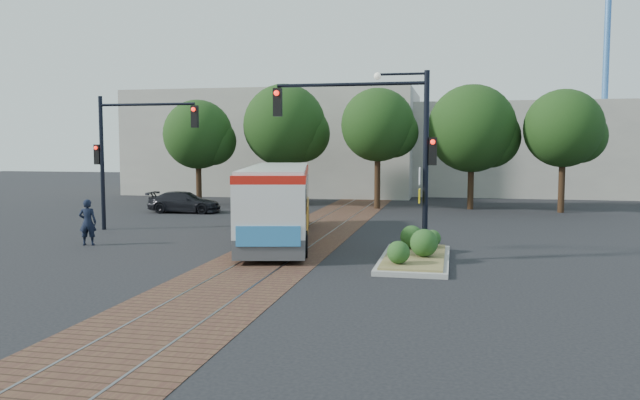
{
  "coord_description": "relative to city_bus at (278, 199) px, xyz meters",
  "views": [
    {
      "loc": [
        6.0,
        -21.39,
        3.8
      ],
      "look_at": [
        0.72,
        3.2,
        1.6
      ],
      "focal_mm": 35.0,
      "sensor_mm": 36.0,
      "label": 1
    }
  ],
  "objects": [
    {
      "name": "signal_pole_left",
      "position": [
        -7.48,
        1.38,
        2.21
      ],
      "size": [
        4.99,
        0.34,
        6.0
      ],
      "color": "black",
      "rests_on": "ground"
    },
    {
      "name": "officer",
      "position": [
        -6.74,
        -2.81,
        -0.77
      ],
      "size": [
        0.74,
        0.59,
        1.77
      ],
      "primitive_type": "imported",
      "rotation": [
        0.0,
        0.0,
        3.43
      ],
      "color": "black",
      "rests_on": "ground"
    },
    {
      "name": "trackbed",
      "position": [
        0.88,
        1.38,
        -1.65
      ],
      "size": [
        3.6,
        40.0,
        0.02
      ],
      "color": "#503624",
      "rests_on": "ground"
    },
    {
      "name": "warehouses",
      "position": [
        0.36,
        26.13,
        2.16
      ],
      "size": [
        40.0,
        13.0,
        8.0
      ],
      "color": "#ADA899",
      "rests_on": "ground"
    },
    {
      "name": "crane",
      "position": [
        18.88,
        31.38,
        9.23
      ],
      "size": [
        8.0,
        0.5,
        18.0
      ],
      "color": "#3F72B2",
      "rests_on": "ground"
    },
    {
      "name": "signal_pole_main",
      "position": [
        4.75,
        -3.43,
        2.5
      ],
      "size": [
        5.49,
        0.46,
        6.0
      ],
      "color": "black",
      "rests_on": "ground"
    },
    {
      "name": "parked_car",
      "position": [
        -8.05,
        8.82,
        -1.06
      ],
      "size": [
        4.2,
        1.88,
        1.2
      ],
      "primitive_type": "imported",
      "rotation": [
        0.0,
        0.0,
        1.62
      ],
      "color": "black",
      "rests_on": "ground"
    },
    {
      "name": "city_bus",
      "position": [
        0.0,
        0.0,
        0.0
      ],
      "size": [
        4.76,
        11.33,
        2.97
      ],
      "rotation": [
        0.0,
        0.0,
        0.22
      ],
      "color": "#424244",
      "rests_on": "ground"
    },
    {
      "name": "traffic_island",
      "position": [
        5.7,
        -3.52,
        -1.33
      ],
      "size": [
        2.2,
        5.2,
        1.13
      ],
      "color": "gray",
      "rests_on": "ground"
    },
    {
      "name": "tree_row",
      "position": [
        2.09,
        13.8,
        3.19
      ],
      "size": [
        26.4,
        5.6,
        7.67
      ],
      "color": "#382314",
      "rests_on": "ground"
    },
    {
      "name": "ground",
      "position": [
        0.88,
        -2.62,
        -1.66
      ],
      "size": [
        120.0,
        120.0,
        0.0
      ],
      "primitive_type": "plane",
      "color": "black",
      "rests_on": "ground"
    }
  ]
}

